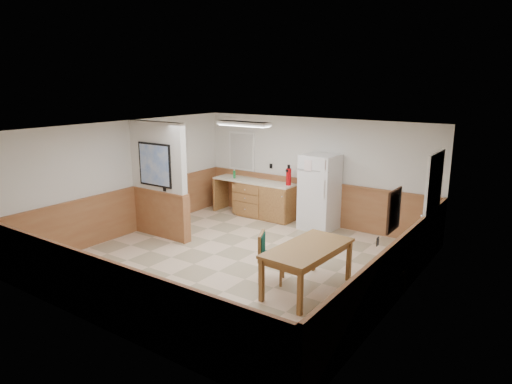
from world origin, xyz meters
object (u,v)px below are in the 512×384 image
Objects in this scene: dining_table at (308,252)px; soap_bottle at (234,174)px; dining_bench at (377,287)px; refrigerator at (319,192)px; fire_extinguisher at (289,176)px; dining_chair at (267,253)px.

soap_bottle is at bearing 144.97° from dining_table.
soap_bottle is (-4.89, 2.93, 0.66)m from dining_bench.
dining_bench is at bearing 5.98° from dining_table.
fire_extinguisher is at bearing 177.86° from refrigerator.
refrigerator is at bearing 134.86° from dining_bench.
dining_chair reaches higher than dining_table.
dining_chair is 4.32m from soap_bottle.
dining_chair is at bearing -82.85° from fire_extinguisher.
dining_bench is 1.88m from dining_chair.
refrigerator is 3.86m from dining_bench.
soap_bottle is (-1.57, -0.07, -0.12)m from fire_extinguisher.
dining_chair is at bearing -170.83° from dining_table.
dining_bench is at bearing -47.08° from refrigerator.
fire_extinguisher is at bearing 142.72° from dining_bench.
fire_extinguisher is at bearing 90.32° from dining_chair.
dining_table is at bearing -172.63° from dining_bench.
dining_bench is (2.46, -2.93, -0.52)m from refrigerator.
dining_bench is 5.74m from soap_bottle.
refrigerator reaches higher than dining_table.
refrigerator is 1.11× the size of dining_bench.
refrigerator is 3.27m from dining_table.
fire_extinguisher is 2.54× the size of soap_bottle.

